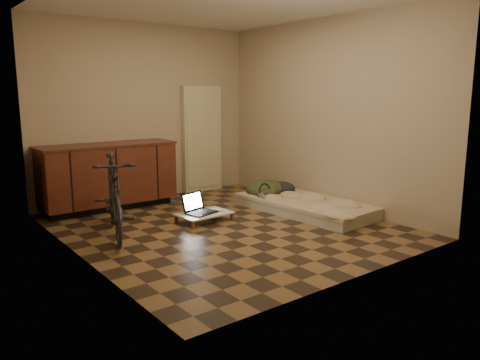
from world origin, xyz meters
TOP-DOWN VIEW (x-y plane):
  - room_shell at (0.00, 0.00)m, footprint 3.50×4.00m
  - cabinets at (-0.75, 1.70)m, footprint 1.84×0.62m
  - appliance_panel at (0.95, 1.94)m, footprint 0.70×0.10m
  - bicycle at (-1.20, 0.43)m, footprint 0.94×1.63m
  - futon at (1.30, -0.10)m, footprint 1.04×1.98m
  - clothing_pile at (1.26, 0.60)m, footprint 0.67×0.57m
  - headphones at (0.97, 0.37)m, footprint 0.29×0.27m
  - lap_desk at (-0.07, 0.33)m, footprint 0.68×0.46m
  - laptop at (-0.11, 0.39)m, footprint 0.42×0.40m
  - mouse at (0.14, 0.29)m, footprint 0.08×0.10m

SIDE VIEW (x-z plane):
  - futon at x=1.30m, z-range 0.00..0.17m
  - lap_desk at x=-0.07m, z-range 0.04..0.15m
  - mouse at x=0.14m, z-range 0.11..0.14m
  - laptop at x=-0.11m, z-range 0.04..0.28m
  - headphones at x=0.97m, z-range 0.17..0.34m
  - clothing_pile at x=1.26m, z-range 0.17..0.42m
  - cabinets at x=-0.75m, z-range 0.01..0.92m
  - bicycle at x=-1.20m, z-range 0.00..1.01m
  - appliance_panel at x=0.95m, z-range 0.00..1.70m
  - room_shell at x=0.00m, z-range 0.00..2.60m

